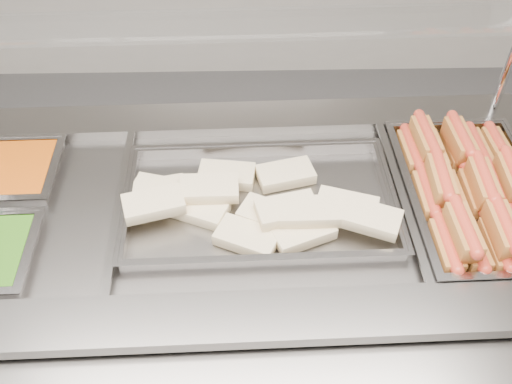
{
  "coord_description": "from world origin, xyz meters",
  "views": [
    {
      "loc": [
        0.17,
        -0.61,
        2.04
      ],
      "look_at": [
        0.19,
        0.46,
        0.96
      ],
      "focal_mm": 40.0,
      "sensor_mm": 36.0,
      "label": 1
    }
  ],
  "objects_px": {
    "sneeze_guard": "(231,28)",
    "steam_counter": "(240,298)",
    "pan_wraps": "(260,205)",
    "pan_hotdogs": "(471,202)"
  },
  "relations": [
    {
      "from": "sneeze_guard",
      "to": "steam_counter",
      "type": "bearing_deg",
      "value": -88.57
    },
    {
      "from": "sneeze_guard",
      "to": "pan_wraps",
      "type": "bearing_deg",
      "value": -73.23
    },
    {
      "from": "steam_counter",
      "to": "pan_wraps",
      "type": "xyz_separation_m",
      "value": [
        0.06,
        0.0,
        0.44
      ]
    },
    {
      "from": "steam_counter",
      "to": "sneeze_guard",
      "type": "height_order",
      "value": "sneeze_guard"
    },
    {
      "from": "steam_counter",
      "to": "pan_hotdogs",
      "type": "xyz_separation_m",
      "value": [
        0.65,
        0.02,
        0.43
      ]
    },
    {
      "from": "sneeze_guard",
      "to": "pan_hotdogs",
      "type": "xyz_separation_m",
      "value": [
        0.66,
        -0.21,
        -0.42
      ]
    },
    {
      "from": "steam_counter",
      "to": "pan_wraps",
      "type": "relative_size",
      "value": 2.75
    },
    {
      "from": "sneeze_guard",
      "to": "pan_wraps",
      "type": "height_order",
      "value": "sneeze_guard"
    },
    {
      "from": "pan_hotdogs",
      "to": "pan_wraps",
      "type": "distance_m",
      "value": 0.59
    },
    {
      "from": "pan_hotdogs",
      "to": "steam_counter",
      "type": "bearing_deg",
      "value": -178.58
    }
  ]
}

